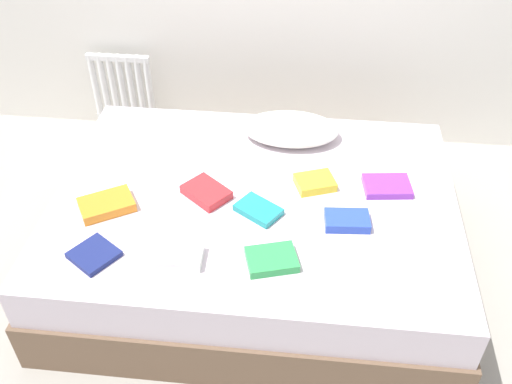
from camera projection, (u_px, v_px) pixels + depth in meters
The scene contains 13 objects.
ground_plane at pixel (255, 265), 3.14m from camera, with size 8.00×8.00×0.00m, color #9E998E.
bed at pixel (255, 232), 2.98m from camera, with size 2.00×1.50×0.50m.
radiator at pixel (123, 88), 3.91m from camera, with size 0.42×0.04×0.49m.
pillow at pixel (291, 129), 3.16m from camera, with size 0.53×0.33×0.12m, color white.
textbook_red at pixel (206, 192), 2.80m from camera, with size 0.22×0.16×0.04m, color red.
textbook_blue at pixel (347, 221), 2.65m from camera, with size 0.20×0.13×0.05m, color #2847B7.
textbook_green at pixel (272, 260), 2.46m from camera, with size 0.21×0.16×0.04m, color green.
textbook_orange at pixel (107, 205), 2.73m from camera, with size 0.25×0.17×0.05m, color orange.
textbook_teal at pixel (258, 210), 2.71m from camera, with size 0.21×0.14×0.03m, color teal.
textbook_yellow at pixel (315, 182), 2.86m from camera, with size 0.19×0.14×0.05m, color yellow.
textbook_white at pixel (179, 256), 2.48m from camera, with size 0.20×0.14×0.05m, color white.
textbook_navy at pixel (94, 254), 2.50m from camera, with size 0.18×0.18×0.03m, color navy.
textbook_purple at pixel (387, 186), 2.84m from camera, with size 0.23×0.17×0.04m, color purple.
Camera 1 is at (0.23, -2.13, 2.33)m, focal length 40.43 mm.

